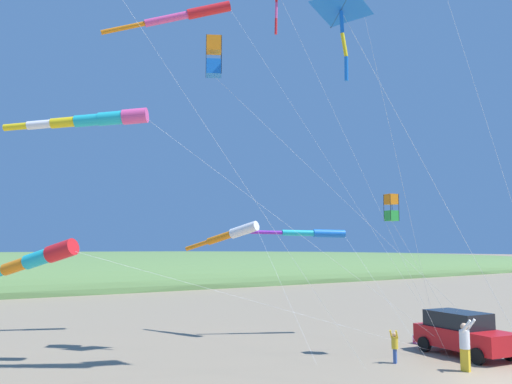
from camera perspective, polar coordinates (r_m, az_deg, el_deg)
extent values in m
plane|color=gray|center=(20.99, 25.38, -18.36)|extent=(600.00, 600.00, 0.00)
ellipsoid|color=#567A42|center=(68.28, -18.69, -9.63)|extent=(28.00, 240.00, 8.23)
cube|color=red|center=(25.23, 21.80, -14.57)|extent=(4.49, 2.36, 0.84)
cube|color=black|center=(25.35, 21.14, -12.81)|extent=(2.76, 1.93, 0.68)
cylinder|color=black|center=(25.06, 25.88, -15.44)|extent=(0.68, 0.30, 0.66)
cylinder|color=black|center=(23.66, 23.01, -16.16)|extent=(0.68, 0.30, 0.66)
cylinder|color=black|center=(26.95, 20.81, -14.93)|extent=(0.68, 0.30, 0.66)
cylinder|color=black|center=(25.66, 17.89, -15.51)|extent=(0.68, 0.30, 0.66)
cube|color=#EF4C93|center=(27.60, 17.47, -15.14)|extent=(0.60, 0.40, 0.36)
cube|color=white|center=(27.57, 17.46, -14.71)|extent=(0.62, 0.42, 0.06)
cube|color=gold|center=(22.27, 21.86, -16.64)|extent=(0.35, 0.21, 0.84)
cylinder|color=silver|center=(22.13, 21.78, -14.69)|extent=(0.43, 0.43, 0.69)
sphere|color=tan|center=(22.06, 21.73, -13.47)|extent=(0.26, 0.26, 0.26)
cylinder|color=silver|center=(22.13, 22.34, -13.30)|extent=(0.43, 0.16, 0.53)
cylinder|color=silver|center=(21.83, 21.92, -13.42)|extent=(0.43, 0.16, 0.53)
cube|color=#335199|center=(22.91, 14.92, -16.89)|extent=(0.21, 0.25, 0.57)
cylinder|color=gold|center=(22.81, 14.88, -15.60)|extent=(0.36, 0.36, 0.47)
sphere|color=tan|center=(22.76, 14.86, -14.79)|extent=(0.18, 0.18, 0.18)
cylinder|color=gold|center=(22.62, 15.09, -14.76)|extent=(0.20, 0.29, 0.36)
cylinder|color=gold|center=(22.67, 14.49, -14.76)|extent=(0.20, 0.29, 0.36)
cylinder|color=white|center=(20.03, 22.27, 12.22)|extent=(4.80, 1.95, 21.60)
cylinder|color=red|center=(18.61, -20.44, -6.01)|extent=(1.24, 1.12, 0.82)
cylinder|color=#1EB7C6|center=(19.25, -22.65, -6.71)|extent=(1.18, 1.05, 0.74)
cylinder|color=orange|center=(19.93, -24.72, -7.35)|extent=(1.11, 0.97, 0.67)
cylinder|color=white|center=(20.77, 3.01, -12.66)|extent=(2.21, 15.48, 4.56)
cube|color=orange|center=(25.50, -4.62, 15.69)|extent=(0.95, 0.95, 0.71)
cube|color=blue|center=(25.11, -4.64, 13.29)|extent=(0.95, 0.95, 0.71)
cylinder|color=black|center=(24.97, -5.45, 14.79)|extent=(0.02, 0.02, 1.84)
cylinder|color=black|center=(24.98, -3.78, 14.77)|extent=(0.02, 0.02, 1.84)
cylinder|color=black|center=(25.63, -5.46, 14.23)|extent=(0.02, 0.02, 1.84)
cylinder|color=black|center=(25.64, -3.83, 14.21)|extent=(0.02, 0.02, 1.84)
cylinder|color=white|center=(24.44, 10.79, -2.09)|extent=(6.63, 11.34, 12.63)
cylinder|color=white|center=(27.83, -1.31, -4.14)|extent=(1.77, 1.20, 0.93)
cylinder|color=orange|center=(28.71, -3.92, -5.00)|extent=(1.67, 1.05, 0.78)
cylinder|color=orange|center=(29.65, -6.39, -5.79)|extent=(1.57, 0.90, 0.64)
cylinder|color=white|center=(24.47, 2.92, -10.35)|extent=(6.39, 1.32, 5.67)
pyramid|color=blue|center=(17.06, 9.17, 19.30)|extent=(1.35, 1.81, 0.65)
cylinder|color=black|center=(16.99, 9.26, 19.09)|extent=(1.29, 0.30, 0.68)
cylinder|color=blue|center=(16.77, 9.32, 17.78)|extent=(0.24, 0.20, 0.75)
cylinder|color=yellow|center=(16.44, 9.60, 15.52)|extent=(0.24, 0.23, 0.75)
cylinder|color=blue|center=(16.21, 9.82, 13.10)|extent=(0.19, 0.18, 0.74)
cylinder|color=white|center=(16.56, 20.02, -1.42)|extent=(2.84, 5.53, 11.82)
cylinder|color=white|center=(23.94, 14.77, 4.99)|extent=(3.10, 9.05, 18.35)
cylinder|color=#EF4C93|center=(25.19, 2.23, 19.15)|extent=(0.17, 0.18, 0.76)
cylinder|color=red|center=(24.86, 2.19, 17.60)|extent=(0.18, 0.20, 0.76)
cylinder|color=white|center=(23.53, 11.15, 2.87)|extent=(3.98, 6.16, 16.55)
cube|color=orange|center=(23.87, 14.51, -0.78)|extent=(0.52, 0.52, 0.46)
cube|color=green|center=(23.81, 14.55, -2.53)|extent=(0.52, 0.52, 0.46)
cylinder|color=black|center=(23.52, 14.44, -1.60)|extent=(0.02, 0.02, 1.19)
cylinder|color=black|center=(23.80, 15.30, -1.63)|extent=(0.02, 0.02, 1.19)
cylinder|color=black|center=(23.87, 13.76, -1.68)|extent=(0.02, 0.02, 1.19)
cylinder|color=black|center=(24.16, 14.61, -1.71)|extent=(0.02, 0.02, 1.19)
cylinder|color=white|center=(25.15, 18.44, -9.75)|extent=(0.68, 4.02, 5.83)
cylinder|color=white|center=(20.35, -6.51, 8.67)|extent=(5.44, 12.00, 19.66)
cylinder|color=red|center=(31.31, -5.15, 19.13)|extent=(1.64, 2.49, 1.19)
cylinder|color=#EF4C93|center=(31.09, -9.73, 18.09)|extent=(1.48, 2.38, 1.04)
cylinder|color=orange|center=(31.07, -14.27, 16.94)|extent=(1.32, 2.27, 0.89)
cylinder|color=white|center=(28.03, 8.05, 3.06)|extent=(7.53, 8.02, 18.15)
cylinder|color=blue|center=(28.90, 7.99, -4.52)|extent=(1.17, 1.75, 0.47)
cylinder|color=#1EB7C6|center=(28.51, 4.61, -4.47)|extent=(1.06, 1.69, 0.35)
cylinder|color=purple|center=(28.22, 1.15, -4.41)|extent=(0.95, 1.64, 0.23)
cylinder|color=white|center=(26.55, 13.39, -10.26)|extent=(6.23, 1.24, 5.29)
cylinder|color=#EF4C93|center=(22.49, -13.04, 8.05)|extent=(1.13, 1.23, 0.71)
cylinder|color=#1EB7C6|center=(22.76, -15.52, 7.75)|extent=(1.07, 1.18, 0.64)
cylinder|color=#1EB7C6|center=(23.07, -17.92, 7.44)|extent=(1.01, 1.14, 0.57)
cylinder|color=yellow|center=(23.42, -20.26, 7.12)|extent=(0.95, 1.09, 0.50)
cylinder|color=white|center=(23.81, -22.52, 6.80)|extent=(0.89, 1.05, 0.43)
cylinder|color=yellow|center=(24.24, -24.70, 6.48)|extent=(0.83, 1.00, 0.36)
cylinder|color=white|center=(22.59, 5.58, -5.22)|extent=(5.24, 12.61, 9.98)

